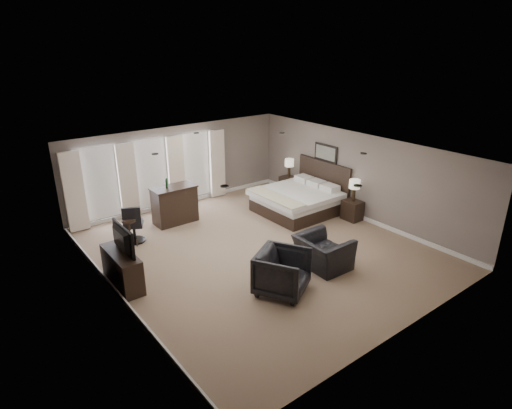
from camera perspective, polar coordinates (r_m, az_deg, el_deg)
room at (r=10.70m, az=0.45°, el=0.14°), size 7.60×8.60×2.64m
window_bay at (r=13.61m, az=-13.66°, el=3.79°), size 5.25×0.20×2.30m
bed at (r=13.41m, az=5.69°, el=1.95°), size 2.32×2.22×1.48m
nightstand_near at (r=13.26m, az=12.72°, el=-0.75°), size 0.45×0.55×0.60m
nightstand_far at (r=15.13m, az=4.37°, el=2.55°), size 0.47×0.57×0.62m
lamp_near at (r=13.04m, az=12.94°, el=1.84°), size 0.32×0.32×0.67m
lamp_far at (r=14.94m, az=4.44°, el=4.86°), size 0.32×0.32×0.65m
wall_art at (r=13.88m, az=9.26°, el=6.81°), size 0.04×0.96×0.56m
dresser at (r=9.99m, az=-17.40°, el=-8.22°), size 0.45×1.40×0.81m
tv at (r=9.77m, az=-17.70°, el=-5.78°), size 0.62×1.08×0.14m
armchair_near at (r=10.33m, az=8.95°, el=-5.64°), size 0.81×1.22×1.05m
armchair_far at (r=9.26m, az=3.54°, el=-8.75°), size 1.38×1.35×1.06m
bar_counter at (r=12.87m, az=-10.78°, el=-0.00°), size 1.30×0.67×1.13m
bar_stool_left at (r=11.75m, az=-16.46°, el=-3.64°), size 0.45×0.45×0.76m
bar_stool_right at (r=13.16m, az=-12.86°, el=-0.51°), size 0.40×0.40×0.78m
desk_chair at (r=11.91m, az=-16.04°, el=-2.40°), size 0.74×0.74×1.08m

